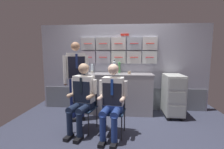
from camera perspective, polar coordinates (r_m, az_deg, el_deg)
The scene contains 14 objects.
ground at distance 3.20m, azimuth 3.39°, elevation -20.05°, with size 4.80×4.80×0.04m, color #313547.
galley_bulkhead at distance 4.22m, azimuth 3.78°, elevation 2.44°, with size 4.20×0.14×2.15m.
galley_counter at distance 4.05m, azimuth 1.33°, elevation -6.43°, with size 1.74×0.53×0.96m.
service_trolley at distance 4.07m, azimuth 20.21°, elevation -6.39°, with size 0.40×0.65×0.96m.
folding_chair_left at distance 3.26m, azimuth -8.82°, elevation -9.48°, with size 0.48×0.48×0.83m.
crew_member_left at distance 3.08m, azimuth -10.25°, elevation -6.93°, with size 0.52×0.67×1.27m.
folding_chair_right at distance 3.07m, azimuth 0.75°, elevation -10.49°, with size 0.45×0.45×0.83m.
crew_member_right at distance 2.87m, azimuth 0.10°, elevation -7.89°, with size 0.51×0.65×1.27m.
crew_member_standing at distance 3.63m, azimuth -12.18°, elevation 0.11°, with size 0.49×0.37×1.68m.
water_bottle_tall at distance 4.19m, azimuth -6.82°, elevation 2.22°, with size 0.06×0.06×0.24m.
water_bottle_short at distance 3.97m, azimuth 0.82°, elevation 2.57°, with size 0.06×0.06×0.32m.
sparkling_bottle_green at distance 4.10m, azimuth 2.50°, elevation 2.54°, with size 0.06×0.06×0.29m.
coffee_cup_white at distance 3.87m, azimuth 5.95°, elevation 0.66°, with size 0.07×0.07×0.07m.
espresso_cup_small at distance 4.00m, azimuth -6.88°, elevation 0.84°, with size 0.07×0.07×0.06m.
Camera 1 is at (0.06, -2.83, 1.47)m, focal length 26.64 mm.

